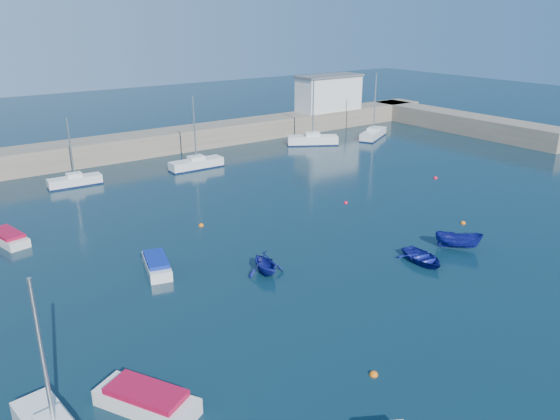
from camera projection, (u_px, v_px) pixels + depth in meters
ground at (445, 305)px, 32.83m from camera, size 220.00×220.00×0.00m
back_wall at (143, 144)px, 67.50m from camera, size 96.00×4.50×2.60m
right_arm at (461, 123)px, 81.02m from camera, size 4.50×32.00×2.60m
harbor_office at (329, 94)px, 82.72m from camera, size 10.00×4.00×5.00m
sailboat_5 at (75, 181)px, 55.30m from camera, size 5.28×1.73×6.96m
sailboat_6 at (196, 164)px, 61.51m from camera, size 6.17×1.74×8.14m
sailboat_7 at (312, 140)px, 72.83m from camera, size 6.72×5.00×8.89m
sailboat_8 at (373, 134)px, 76.81m from camera, size 6.95×4.99×8.98m
motorboat_0 at (147, 400)px, 23.96m from camera, size 3.75×4.94×1.06m
motorboat_1 at (157, 264)px, 37.01m from camera, size 2.39×4.29×1.00m
motorboat_2 at (7, 237)px, 41.62m from camera, size 2.49×4.64×0.91m
dinghy_center at (423, 258)px, 38.26m from camera, size 3.17×4.01×0.75m
dinghy_left at (265, 263)px, 36.52m from camera, size 2.92×3.26×1.53m
dinghy_right at (458, 241)px, 40.43m from camera, size 3.14×3.44×1.31m
buoy_0 at (374, 375)px, 26.41m from camera, size 0.43×0.43×0.43m
buoy_1 at (346, 203)px, 50.46m from camera, size 0.38×0.38×0.38m
buoy_2 at (463, 223)px, 45.54m from camera, size 0.43×0.43×0.43m
buoy_3 at (201, 226)px, 45.03m from camera, size 0.43×0.43×0.43m
buoy_4 at (435, 178)px, 58.07m from camera, size 0.44×0.44×0.44m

